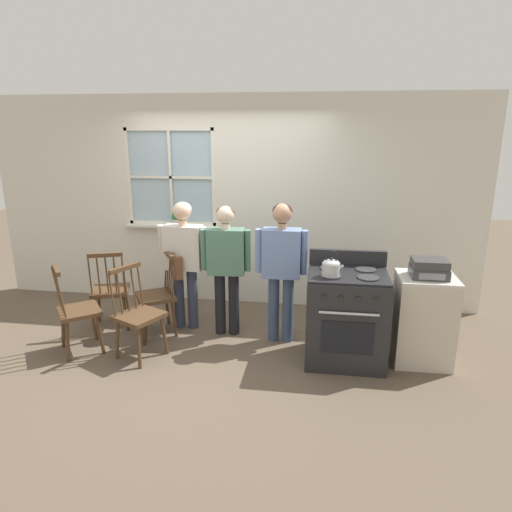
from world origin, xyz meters
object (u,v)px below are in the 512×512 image
person_adult_right (282,259)px  kettle (331,267)px  stove (346,316)px  handbag (176,266)px  person_elderly_left (184,253)px  chair_center_cluster (138,316)px  stereo (429,268)px  person_teen_center (226,259)px  chair_near_wall (110,291)px  chair_by_window (158,296)px  side_counter (423,319)px  chair_near_stove (77,312)px  potted_plant (175,219)px

person_adult_right → kettle: bearing=-43.4°
stove → handbag: (-1.89, 0.47, 0.30)m
person_elderly_left → person_adult_right: 1.15m
chair_center_cluster → handbag: 0.79m
stereo → person_teen_center: bearing=169.8°
chair_near_wall → person_adult_right: 2.07m
chair_by_window → stereo: 2.91m
person_teen_center → side_counter: person_teen_center is taller
person_elderly_left → side_counter: bearing=-6.9°
chair_near_wall → kettle: kettle is taller
person_adult_right → person_teen_center: bearing=171.4°
person_teen_center → handbag: 0.59m
chair_near_stove → handbag: size_ratio=3.09×
person_teen_center → chair_near_wall: bearing=177.0°
stove → kettle: kettle is taller
handbag → side_counter: 2.70m
chair_near_wall → person_teen_center: bearing=161.7°
person_elderly_left → chair_by_window: bearing=-140.2°
stove → stereo: size_ratio=3.19×
chair_near_stove → potted_plant: size_ratio=3.50×
chair_near_stove → stove: stove is taller
person_teen_center → kettle: size_ratio=6.00×
chair_near_wall → person_elderly_left: (0.87, 0.12, 0.46)m
person_adult_right → stereo: person_adult_right is taller
chair_center_cluster → stove: 2.10m
chair_by_window → person_elderly_left: size_ratio=0.64×
kettle → stereo: size_ratio=0.73×
person_elderly_left → side_counter: (2.58, -0.45, -0.46)m
person_elderly_left → chair_near_stove: bearing=-138.2°
kettle → chair_near_stove: bearing=-178.3°
potted_plant → stereo: (2.95, -1.32, -0.14)m
kettle → handbag: 1.83m
handbag → person_teen_center: bearing=-2.5°
handbag → side_counter: bearing=-8.1°
person_teen_center → kettle: bearing=-30.9°
chair_near_stove → kettle: (2.59, 0.08, 0.58)m
person_elderly_left → potted_plant: 0.95m
person_adult_right → handbag: 1.22m
handbag → side_counter: (2.65, -0.38, -0.33)m
person_teen_center → side_counter: size_ratio=1.65×
chair_by_window → chair_center_cluster: size_ratio=1.00×
chair_by_window → stereo: bearing=52.5°
chair_by_window → potted_plant: 1.25m
chair_center_cluster → kettle: 2.00m
chair_near_stove → kettle: 2.65m
chair_near_stove → chair_by_window: bearing=-88.0°
kettle → handbag: (-1.72, 0.60, -0.25)m
chair_center_cluster → person_adult_right: size_ratio=0.62×
handbag → chair_by_window: bearing=-148.0°
chair_center_cluster → stereo: size_ratio=2.79×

